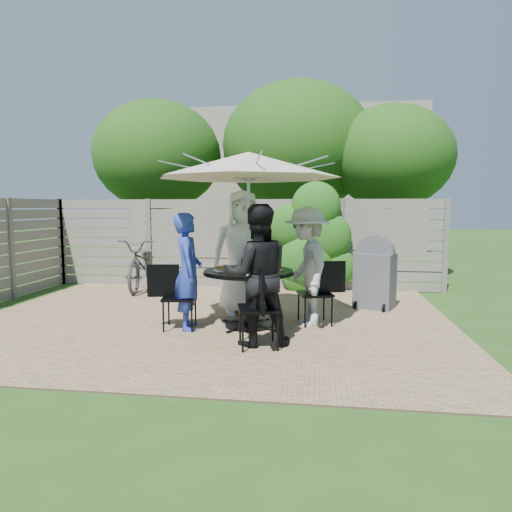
# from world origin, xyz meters

# --- Properties ---
(backyard_envelope) EXTENTS (60.00, 60.00, 5.00)m
(backyard_envelope) POSITION_xyz_m (0.09, 10.29, 2.61)
(backyard_envelope) COLOR #264F18
(backyard_envelope) RESTS_ON ground
(patio_table) EXTENTS (1.53, 1.53, 0.81)m
(patio_table) POSITION_xyz_m (0.62, -0.06, 0.57)
(patio_table) COLOR black
(patio_table) RESTS_ON ground
(umbrella) EXTENTS (3.08, 3.08, 2.42)m
(umbrella) POSITION_xyz_m (0.62, -0.06, 2.24)
(umbrella) COLOR silver
(umbrella) RESTS_ON ground
(chair_back) EXTENTS (0.50, 0.65, 0.86)m
(chair_back) POSITION_xyz_m (0.35, 0.87, 0.26)
(chair_back) COLOR black
(chair_back) RESTS_ON ground
(person_back) EXTENTS (1.08, 0.85, 1.95)m
(person_back) POSITION_xyz_m (0.39, 0.74, 0.97)
(person_back) COLOR white
(person_back) RESTS_ON ground
(chair_left) EXTENTS (0.68, 0.49, 0.91)m
(chair_left) POSITION_xyz_m (-0.31, -0.32, 0.27)
(chair_left) COLOR black
(chair_left) RESTS_ON ground
(person_left) EXTENTS (0.53, 0.67, 1.61)m
(person_left) POSITION_xyz_m (-0.18, -0.28, 0.80)
(person_left) COLOR #263AA5
(person_left) RESTS_ON ground
(chair_front) EXTENTS (0.57, 0.74, 0.98)m
(chair_front) POSITION_xyz_m (0.88, -0.99, 0.29)
(chair_front) COLOR black
(chair_front) RESTS_ON ground
(person_front) EXTENTS (0.98, 0.85, 1.72)m
(person_front) POSITION_xyz_m (0.84, -0.86, 0.86)
(person_front) COLOR black
(person_front) RESTS_ON ground
(chair_right) EXTENTS (0.70, 0.55, 0.92)m
(chair_right) POSITION_xyz_m (1.54, 0.21, 0.28)
(chair_right) COLOR black
(chair_right) RESTS_ON ground
(person_right) EXTENTS (0.90, 1.22, 1.69)m
(person_right) POSITION_xyz_m (1.41, 0.17, 0.84)
(person_right) COLOR #B6B8B3
(person_right) RESTS_ON ground
(plate_back) EXTENTS (0.26, 0.26, 0.06)m
(plate_back) POSITION_xyz_m (0.52, 0.29, 0.84)
(plate_back) COLOR white
(plate_back) RESTS_ON patio_table
(plate_left) EXTENTS (0.26, 0.26, 0.06)m
(plate_left) POSITION_xyz_m (0.27, -0.16, 0.84)
(plate_left) COLOR white
(plate_left) RESTS_ON patio_table
(plate_front) EXTENTS (0.26, 0.26, 0.06)m
(plate_front) POSITION_xyz_m (0.71, -0.40, 0.84)
(plate_front) COLOR white
(plate_front) RESTS_ON patio_table
(plate_right) EXTENTS (0.26, 0.26, 0.06)m
(plate_right) POSITION_xyz_m (0.96, 0.04, 0.84)
(plate_right) COLOR white
(plate_right) RESTS_ON patio_table
(plate_extra) EXTENTS (0.24, 0.24, 0.06)m
(plate_extra) POSITION_xyz_m (0.87, -0.30, 0.84)
(plate_extra) COLOR white
(plate_extra) RESTS_ON patio_table
(glass_back) EXTENTS (0.07, 0.07, 0.14)m
(glass_back) POSITION_xyz_m (0.44, 0.16, 0.88)
(glass_back) COLOR silver
(glass_back) RESTS_ON patio_table
(glass_front) EXTENTS (0.07, 0.07, 0.14)m
(glass_front) POSITION_xyz_m (0.79, -0.28, 0.88)
(glass_front) COLOR silver
(glass_front) RESTS_ON patio_table
(glass_right) EXTENTS (0.07, 0.07, 0.14)m
(glass_right) POSITION_xyz_m (0.84, 0.11, 0.88)
(glass_right) COLOR silver
(glass_right) RESTS_ON patio_table
(syrup_jug) EXTENTS (0.09, 0.09, 0.16)m
(syrup_jug) POSITION_xyz_m (0.54, -0.03, 0.89)
(syrup_jug) COLOR #59280C
(syrup_jug) RESTS_ON patio_table
(coffee_cup) EXTENTS (0.08, 0.08, 0.12)m
(coffee_cup) POSITION_xyz_m (0.65, 0.18, 0.87)
(coffee_cup) COLOR #C6B293
(coffee_cup) RESTS_ON patio_table
(bicycle) EXTENTS (0.96, 2.07, 1.05)m
(bicycle) POSITION_xyz_m (-1.99, 2.60, 0.53)
(bicycle) COLOR #333338
(bicycle) RESTS_ON ground
(bbq_grill) EXTENTS (0.73, 0.66, 1.23)m
(bbq_grill) POSITION_xyz_m (2.50, 1.40, 0.56)
(bbq_grill) COLOR #505054
(bbq_grill) RESTS_ON ground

